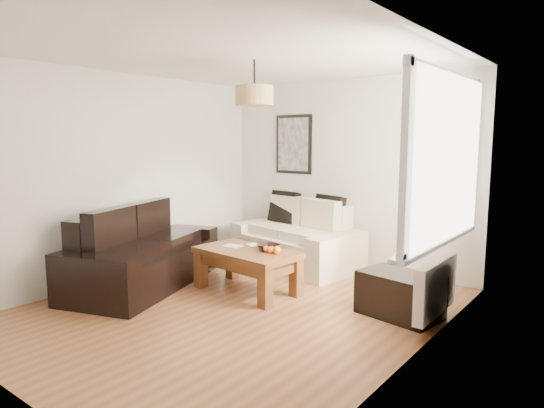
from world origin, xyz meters
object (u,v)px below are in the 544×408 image
Objects in this scene: loveseat_cream at (296,235)px; coffee_table at (247,271)px; sofa_leather at (144,250)px; ottoman at (400,295)px.

loveseat_cream is 1.33m from coffee_table.
sofa_leather reaches higher than loveseat_cream.
loveseat_cream is 2.29× the size of ottoman.
coffee_table is at bearing -70.65° from loveseat_cream.
ottoman is (2.88, 0.94, -0.23)m from sofa_leather.
loveseat_cream is 0.86× the size of sofa_leather.
sofa_leather reaches higher than ottoman.
coffee_table reaches higher than ottoman.
coffee_table is 1.76m from ottoman.
ottoman is (1.73, 0.36, -0.03)m from coffee_table.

